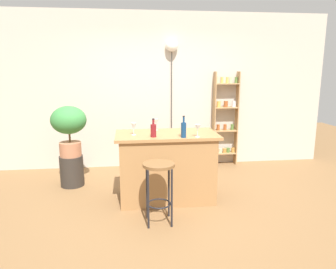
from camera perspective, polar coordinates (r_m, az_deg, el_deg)
The scene contains 13 objects.
ground at distance 4.29m, azimuth 0.24°, elevation -13.03°, with size 12.00×12.00×0.00m, color brown.
back_wall at distance 5.85m, azimuth -2.18°, elevation 7.87°, with size 6.40×0.10×2.80m, color #BCB2A3.
kitchen_counter at distance 4.40m, azimuth -0.25°, elevation -5.77°, with size 1.38×0.73×0.94m.
bar_stool at distance 3.71m, azimuth -1.67°, elevation -7.91°, with size 0.37×0.37×0.73m.
spice_shelf at distance 6.00m, azimuth 10.34°, elevation 2.73°, with size 0.46×0.17×1.75m.
plant_stool at distance 5.18m, azimuth -17.00°, elevation -6.28°, with size 0.36×0.36×0.48m, color #2D2823.
potted_plant at distance 5.01m, azimuth -17.50°, elevation 1.61°, with size 0.53×0.48×0.78m.
bottle_sauce_amber at distance 4.01m, azimuth 2.84°, elevation 0.93°, with size 0.07×0.07×0.28m.
bottle_spirits_clear at distance 4.05m, azimuth -2.66°, elevation 0.81°, with size 0.07×0.07×0.24m.
wine_glass_left at distance 4.18m, azimuth -6.24°, elevation 1.49°, with size 0.07×0.07×0.16m.
wine_glass_center at distance 4.05m, azimuth 5.38°, elevation 1.16°, with size 0.07×0.07×0.16m.
wine_glass_right at distance 4.49m, azimuth -2.20°, elevation 2.26°, with size 0.07×0.07×0.16m.
pendant_globe_light at distance 5.77m, azimuth 0.70°, elevation 15.54°, with size 0.22×0.22×2.32m.
Camera 1 is at (-0.49, -3.86, 1.81)m, focal length 33.69 mm.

